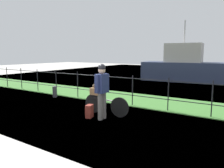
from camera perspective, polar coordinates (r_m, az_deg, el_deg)
ground_plane at (r=7.00m, az=-8.19°, el=-8.49°), size 60.00×60.00×0.00m
grass_strip at (r=9.54m, az=4.60°, el=-3.85°), size 27.00×2.40×0.03m
harbor_water at (r=18.43m, az=19.09°, el=1.51°), size 30.00×30.00×0.00m
iron_fence at (r=8.54m, az=1.32°, el=-0.78°), size 18.04×0.04×1.17m
bicycle_main at (r=7.05m, az=-1.74°, el=-5.45°), size 1.65×0.17×0.63m
wooden_crate at (r=7.17m, az=-4.22°, el=-1.91°), size 0.36×0.27×0.22m
terrier_dog at (r=7.13m, az=-4.07°, el=-0.43°), size 0.32×0.15×0.18m
cyclist_person at (r=6.46m, az=-2.67°, el=-0.69°), size 0.27×0.54×1.68m
backpack_on_paving at (r=6.83m, az=-5.96°, el=-7.13°), size 0.26×0.32×0.40m
mooring_bollard at (r=10.17m, az=-14.83°, el=-2.02°), size 0.20×0.20×0.49m
moored_boat_near at (r=16.33m, az=18.19°, el=4.22°), size 5.75×2.54×4.27m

